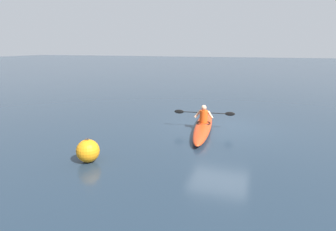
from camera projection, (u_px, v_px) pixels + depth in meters
ground_plane at (221, 128)px, 12.04m from camera, size 160.00×160.00×0.00m
kayak at (203, 125)px, 11.80m from camera, size 1.27×5.17×0.29m
kayaker at (204, 115)px, 11.66m from camera, size 2.47×0.53×0.72m
mooring_buoy_white_far at (88, 151)px, 8.41m from camera, size 0.68×0.68×0.72m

